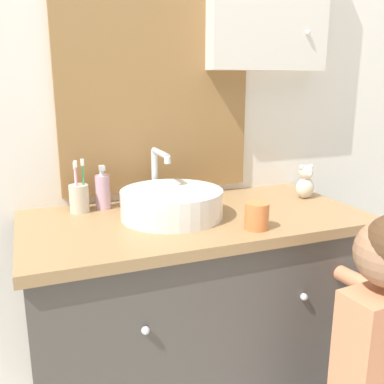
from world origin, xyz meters
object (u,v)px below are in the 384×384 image
(sink_basin, at_px, (172,202))
(drinking_cup, at_px, (257,216))
(toothbrush_holder, at_px, (79,197))
(teddy_bear, at_px, (305,182))
(child_figure, at_px, (380,334))
(soap_dispenser, at_px, (103,191))

(sink_basin, height_order, drinking_cup, sink_basin)
(toothbrush_holder, bearing_deg, drinking_cup, -38.26)
(sink_basin, relative_size, teddy_bear, 2.95)
(toothbrush_holder, height_order, teddy_bear, toothbrush_holder)
(sink_basin, bearing_deg, child_figure, -51.19)
(sink_basin, height_order, teddy_bear, sink_basin)
(child_figure, relative_size, teddy_bear, 6.61)
(teddy_bear, bearing_deg, drinking_cup, -145.06)
(toothbrush_holder, bearing_deg, soap_dispenser, 8.47)
(sink_basin, xyz_separation_m, drinking_cup, (0.21, -0.22, -0.01))
(child_figure, distance_m, drinking_cup, 0.48)
(soap_dispenser, height_order, child_figure, soap_dispenser)
(soap_dispenser, relative_size, child_figure, 0.18)
(soap_dispenser, relative_size, teddy_bear, 1.18)
(toothbrush_holder, height_order, soap_dispenser, toothbrush_holder)
(soap_dispenser, bearing_deg, sink_basin, -42.36)
(child_figure, bearing_deg, drinking_cup, 125.27)
(toothbrush_holder, relative_size, child_figure, 0.21)
(toothbrush_holder, distance_m, soap_dispenser, 0.09)
(toothbrush_holder, relative_size, teddy_bear, 1.39)
(toothbrush_holder, bearing_deg, teddy_bear, -8.93)
(drinking_cup, bearing_deg, sink_basin, 133.39)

